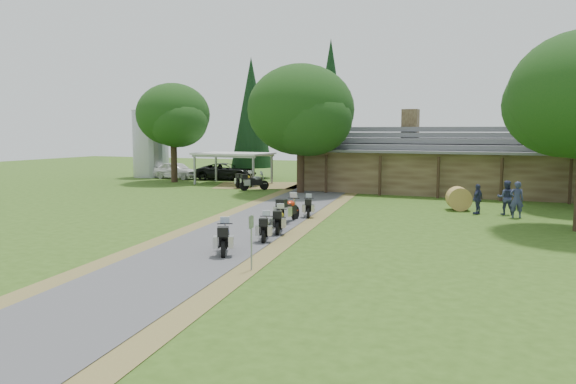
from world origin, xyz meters
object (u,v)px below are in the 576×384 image
at_px(motorcycle_row_c, 279,219).
at_px(motorcycle_row_d, 289,208).
at_px(car_dark_suv, 226,167).
at_px(car_white_sedan, 177,168).
at_px(motorcycle_row_b, 265,227).
at_px(hay_bale, 459,199).
at_px(silo, 151,141).
at_px(motorcycle_carport_a, 245,179).
at_px(lodge, 447,159).
at_px(carport, 234,168).
at_px(motorcycle_row_a, 224,237).
at_px(motorcycle_carport_b, 254,181).
at_px(motorcycle_row_e, 309,206).

distance_m(motorcycle_row_c, motorcycle_row_d, 2.91).
distance_m(car_dark_suv, motorcycle_row_d, 24.85).
xyz_separation_m(car_white_sedan, motorcycle_row_b, (20.52, -23.84, -0.43)).
relative_size(motorcycle_row_b, hay_bale, 1.28).
bearing_deg(car_white_sedan, silo, 82.16).
bearing_deg(hay_bale, motorcycle_row_c, -121.93).
distance_m(silo, motorcycle_carport_a, 14.93).
relative_size(lodge, motorcycle_row_c, 11.93).
xyz_separation_m(carport, car_dark_suv, (-2.57, 3.35, -0.17)).
height_order(lodge, motorcycle_carport_a, lodge).
bearing_deg(motorcycle_row_b, motorcycle_row_a, 154.16).
height_order(car_dark_suv, motorcycle_carport_b, car_dark_suv).
bearing_deg(car_white_sedan, motorcycle_row_d, -127.79).
relative_size(carport, car_dark_suv, 1.02).
relative_size(silo, motorcycle_row_a, 3.77).
bearing_deg(motorcycle_row_c, car_dark_suv, 16.58).
xyz_separation_m(car_dark_suv, motorcycle_carport_b, (6.42, -7.15, -0.45)).
bearing_deg(motorcycle_row_a, motorcycle_carport_a, -0.94).
bearing_deg(motorcycle_row_d, motorcycle_row_e, -3.98).
xyz_separation_m(motorcycle_carport_a, motorcycle_carport_b, (1.48, -1.40, 0.04)).
xyz_separation_m(lodge, motorcycle_row_c, (-4.66, -20.52, -1.84)).
bearing_deg(carport, motorcycle_carport_a, -44.91).
xyz_separation_m(motorcycle_row_b, motorcycle_row_e, (-0.67, 6.83, -0.01)).
xyz_separation_m(motorcycle_row_b, motorcycle_carport_b, (-9.19, 17.51, 0.13)).
distance_m(motorcycle_row_d, motorcycle_carport_b, 15.32).
height_order(motorcycle_row_d, hay_bale, motorcycle_row_d).
height_order(car_dark_suv, motorcycle_row_d, car_dark_suv).
height_order(car_dark_suv, motorcycle_row_b, car_dark_suv).
xyz_separation_m(carport, car_white_sedan, (-7.48, 2.52, -0.33)).
xyz_separation_m(lodge, carport, (-17.53, -1.03, -1.11)).
height_order(carport, car_white_sedan, carport).
bearing_deg(motorcycle_row_c, motorcycle_row_a, 160.69).
bearing_deg(car_dark_suv, car_white_sedan, 86.78).
bearing_deg(silo, lodge, -4.83).
height_order(car_white_sedan, car_dark_suv, car_dark_suv).
relative_size(silo, motorcycle_row_d, 3.41).
xyz_separation_m(motorcycle_carport_b, hay_bale, (15.62, -5.11, -0.05)).
relative_size(car_white_sedan, motorcycle_row_c, 3.36).
relative_size(motorcycle_row_c, motorcycle_carport_b, 0.86).
bearing_deg(motorcycle_row_a, motorcycle_row_e, -24.22).
height_order(car_dark_suv, motorcycle_row_e, car_dark_suv).
distance_m(carport, motorcycle_carport_b, 5.44).
distance_m(car_dark_suv, motorcycle_row_a, 31.52).
xyz_separation_m(motorcycle_row_b, hay_bale, (6.43, 12.40, 0.08)).
bearing_deg(lodge, car_dark_suv, 173.44).
xyz_separation_m(motorcycle_carport_a, hay_bale, (17.10, -6.51, -0.01)).
xyz_separation_m(car_dark_suv, motorcycle_row_a, (15.29, -27.55, -0.52)).
xyz_separation_m(lodge, motorcycle_row_a, (-4.81, -25.24, -1.81)).
relative_size(carport, hay_bale, 4.65).
bearing_deg(motorcycle_carport_b, car_dark_suv, 84.49).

